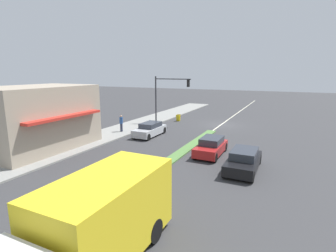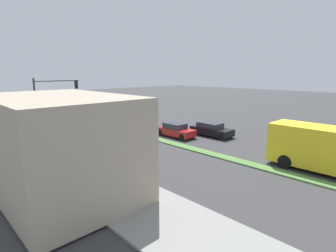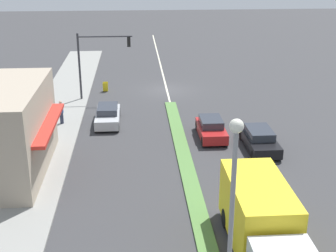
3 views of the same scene
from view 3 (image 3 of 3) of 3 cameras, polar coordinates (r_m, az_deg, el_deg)
name	(u,v)px [view 3 (image 3 of 3)]	position (r m, az deg, el deg)	size (l,w,h in m)	color
ground_plane	(189,179)	(26.57, 2.64, -6.44)	(160.00, 160.00, 0.00)	#38383A
sidewalk_right	(25,188)	(26.63, -17.00, -7.19)	(4.00, 73.00, 0.12)	gray
lane_marking_center	(167,90)	(43.30, -0.14, 4.42)	(0.16, 60.00, 0.01)	beige
traffic_signal_main	(96,55)	(39.96, -8.78, 8.56)	(4.59, 0.34, 5.60)	#333338
street_lamp	(232,200)	(14.88, 7.86, -8.95)	(0.44, 0.44, 7.37)	gray
pedestrian	(61,112)	(35.08, -12.90, 1.72)	(0.34, 0.34, 1.73)	#282D42
warning_aframe_sign	(105,87)	(43.16, -7.64, 4.76)	(0.45, 0.53, 0.84)	yellow
delivery_truck	(263,224)	(20.15, 11.49, -11.61)	(2.44, 7.50, 2.87)	silver
suv_black	(260,140)	(30.72, 11.10, -1.65)	(1.81, 4.27, 1.33)	black
hatchback_red	(211,129)	(32.14, 5.28, -0.31)	(1.72, 3.85, 1.34)	#AD1E1E
sedan_silver	(108,115)	(34.89, -7.35, 1.29)	(1.73, 4.15, 1.31)	#B7BABF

